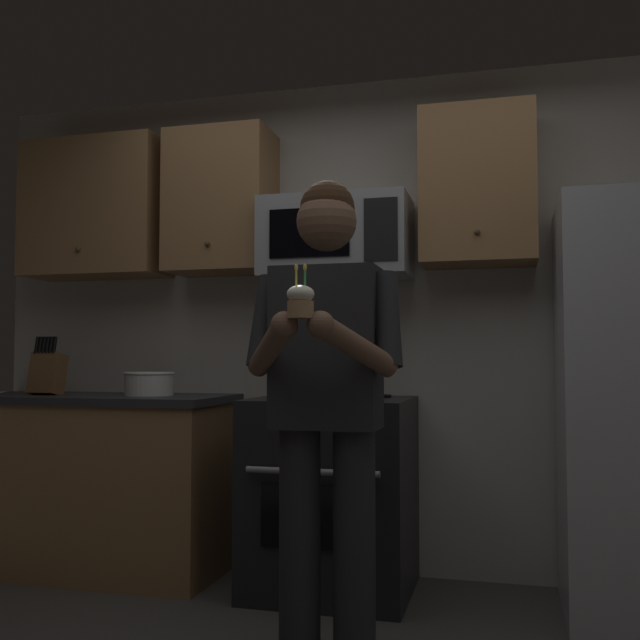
{
  "coord_description": "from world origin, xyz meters",
  "views": [
    {
      "loc": [
        0.69,
        -2.08,
        1.11
      ],
      "look_at": [
        0.02,
        0.47,
        1.25
      ],
      "focal_mm": 40.89,
      "sensor_mm": 36.0,
      "label": 1
    }
  ],
  "objects_px": {
    "oven_range": "(331,494)",
    "knife_block": "(47,373)",
    "microwave": "(337,238)",
    "bowl_large_white": "(149,383)",
    "person": "(326,391)",
    "cupcake": "(301,301)"
  },
  "relations": [
    {
      "from": "microwave",
      "to": "knife_block",
      "type": "height_order",
      "value": "microwave"
    },
    {
      "from": "oven_range",
      "to": "bowl_large_white",
      "type": "bearing_deg",
      "value": 178.17
    },
    {
      "from": "microwave",
      "to": "person",
      "type": "relative_size",
      "value": 0.42
    },
    {
      "from": "bowl_large_white",
      "to": "cupcake",
      "type": "bearing_deg",
      "value": -46.65
    },
    {
      "from": "person",
      "to": "cupcake",
      "type": "xyz_separation_m",
      "value": [
        0.0,
        -0.33,
        0.3
      ]
    },
    {
      "from": "knife_block",
      "to": "person",
      "type": "distance_m",
      "value": 1.96
    },
    {
      "from": "oven_range",
      "to": "knife_block",
      "type": "height_order",
      "value": "knife_block"
    },
    {
      "from": "bowl_large_white",
      "to": "cupcake",
      "type": "distance_m",
      "value": 1.76
    },
    {
      "from": "bowl_large_white",
      "to": "person",
      "type": "distance_m",
      "value": 1.51
    },
    {
      "from": "bowl_large_white",
      "to": "knife_block",
      "type": "bearing_deg",
      "value": -173.85
    },
    {
      "from": "cupcake",
      "to": "oven_range",
      "type": "bearing_deg",
      "value": 99.24
    },
    {
      "from": "oven_range",
      "to": "knife_block",
      "type": "bearing_deg",
      "value": -178.91
    },
    {
      "from": "knife_block",
      "to": "bowl_large_white",
      "type": "distance_m",
      "value": 0.57
    },
    {
      "from": "knife_block",
      "to": "cupcake",
      "type": "height_order",
      "value": "cupcake"
    },
    {
      "from": "microwave",
      "to": "knife_block",
      "type": "distance_m",
      "value": 1.71
    },
    {
      "from": "person",
      "to": "microwave",
      "type": "bearing_deg",
      "value": 101.09
    },
    {
      "from": "oven_range",
      "to": "cupcake",
      "type": "xyz_separation_m",
      "value": [
        0.2,
        -1.23,
        0.83
      ]
    },
    {
      "from": "microwave",
      "to": "person",
      "type": "bearing_deg",
      "value": -78.91
    },
    {
      "from": "person",
      "to": "cupcake",
      "type": "distance_m",
      "value": 0.44
    },
    {
      "from": "person",
      "to": "cupcake",
      "type": "height_order",
      "value": "person"
    },
    {
      "from": "person",
      "to": "bowl_large_white",
      "type": "bearing_deg",
      "value": 141.95
    },
    {
      "from": "knife_block",
      "to": "cupcake",
      "type": "distance_m",
      "value": 2.14
    }
  ]
}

